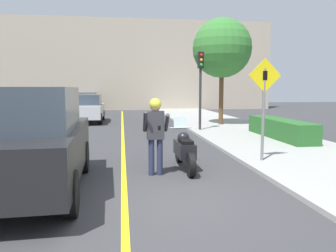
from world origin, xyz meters
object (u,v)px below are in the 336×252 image
Objects in this scene: parked_car_silver at (87,108)px; parked_car_green at (88,101)px; crossing_sign at (264,100)px; motorcycle at (184,150)px; parked_car_grey at (84,104)px; street_tree at (222,48)px; suv_nearby at (31,141)px; person_biker at (156,128)px; traffic_light at (201,76)px.

parked_car_silver is 11.14m from parked_car_green.
crossing_sign reaches higher than parked_car_green.
motorcycle is 18.51m from parked_car_grey.
parked_car_silver and parked_car_green have the same top height.
street_tree is 8.66m from parked_car_silver.
parked_car_silver is (-0.31, 13.63, -0.19)m from suv_nearby.
person_biker is 24.05m from parked_car_green.
street_tree reaches higher than parked_car_grey.
motorcycle is 0.52× the size of parked_car_silver.
traffic_light is (-0.10, 6.74, 0.88)m from crossing_sign.
suv_nearby is at bearing -86.85° from parked_car_green.
parked_car_grey is 5.26m from parked_car_green.
street_tree is 1.35× the size of parked_car_grey.
parked_car_grey is (-6.68, 17.75, -0.90)m from crossing_sign.
suv_nearby is 24.76m from parked_car_green.
parked_car_grey is (-1.15, 19.47, -0.19)m from suv_nearby.
parked_car_silver is (-7.42, 3.00, -3.32)m from street_tree.
crossing_sign is 0.65× the size of parked_car_grey.
suv_nearby is at bearing -88.72° from parked_car_silver.
crossing_sign reaches higher than parked_car_silver.
traffic_light is (2.89, 7.47, 1.50)m from person_biker.
traffic_light reaches higher than parked_car_green.
street_tree is at bearing 79.93° from crossing_sign.
traffic_light reaches higher than parked_car_silver.
crossing_sign is 0.48× the size of street_tree.
traffic_light reaches higher than parked_car_grey.
street_tree is at bearing -46.95° from parked_car_grey.
parked_car_silver is at bearing 91.28° from suv_nearby.
parked_car_green is (-1.06, 11.09, 0.00)m from parked_car_silver.
traffic_light reaches higher than motorcycle.
crossing_sign reaches higher than suv_nearby.
person_biker is 11.09m from street_tree.
person_biker is 12.96m from parked_car_silver.
suv_nearby is at bearing -162.73° from crossing_sign.
parked_car_green is at bearing 92.35° from parked_car_grey.
person_biker is 2.73m from suv_nearby.
motorcycle is 7.57m from traffic_light.
person_biker is 0.50× the size of traffic_light.
street_tree is at bearing -58.98° from parked_car_green.
crossing_sign is 0.65× the size of parked_car_green.
crossing_sign reaches higher than person_biker.
street_tree reaches higher than parked_car_green.
person_biker is at bearing -78.72° from parked_car_grey.
traffic_light is (5.43, 8.46, 1.59)m from suv_nearby.
street_tree reaches higher than traffic_light.
street_tree is at bearing 67.48° from motorcycle.
suv_nearby reaches higher than parked_car_grey.
parked_car_grey is at bearing 98.20° from parked_car_silver.
traffic_light is 12.94m from parked_car_grey.
street_tree is (1.69, 2.17, 1.54)m from traffic_light.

